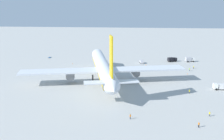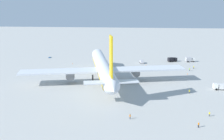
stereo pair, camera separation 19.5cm
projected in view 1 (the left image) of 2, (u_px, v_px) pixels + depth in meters
The scene contains 16 objects.
ground_plane at pixel (103, 81), 130.72m from camera, with size 600.00×600.00×0.00m, color #B2B2AD.
airliner at pixel (103, 67), 127.72m from camera, with size 75.49×76.80×25.27m.
service_truck_1 at pixel (190, 59), 172.78m from camera, with size 3.59×6.29×3.04m.
service_truck_2 at pixel (220, 86), 116.93m from camera, with size 2.98×5.93×2.59m.
service_truck_3 at pixel (172, 59), 173.27m from camera, with size 4.64×6.38×2.70m.
service_van at pixel (142, 62), 168.46m from camera, with size 4.62×2.70×1.97m.
baggage_cart_1 at pixel (50, 57), 186.05m from camera, with size 3.11×1.52×0.40m.
ground_worker_0 at pixel (210, 114), 89.23m from camera, with size 0.51×0.51×1.60m.
ground_worker_1 at pixel (189, 69), 149.45m from camera, with size 0.56×0.56×1.70m.
ground_worker_2 at pixel (199, 125), 81.18m from camera, with size 0.42×0.42×1.74m.
ground_worker_3 at pixel (189, 92), 111.89m from camera, with size 0.42×0.42×1.67m.
ground_worker_4 at pixel (194, 67), 154.72m from camera, with size 0.53×0.53×1.65m.
ground_worker_5 at pixel (130, 117), 87.02m from camera, with size 0.56×0.56×1.73m.
traffic_cone_0 at pixel (72, 64), 166.83m from camera, with size 0.36×0.36×0.55m, color orange.
traffic_cone_1 at pixel (188, 74), 142.62m from camera, with size 0.36×0.36×0.55m, color orange.
traffic_cone_2 at pixel (146, 65), 163.73m from camera, with size 0.36×0.36×0.55m, color orange.
Camera 1 is at (-124.66, -16.79, 36.21)m, focal length 43.36 mm.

